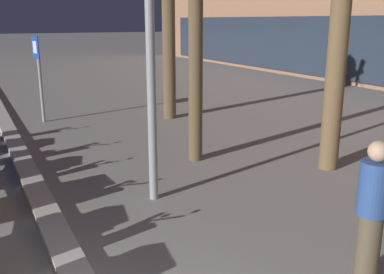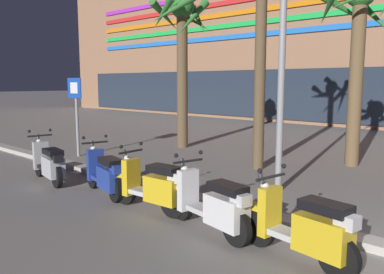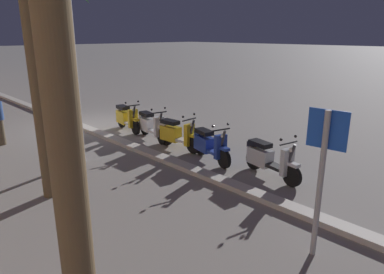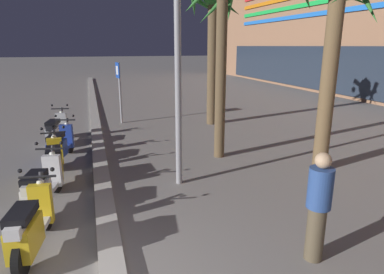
% 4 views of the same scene
% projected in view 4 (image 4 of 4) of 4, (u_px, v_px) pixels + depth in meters
% --- Properties ---
extents(scooter_silver_second_in_line, '(1.81, 0.67, 1.17)m').
position_uv_depth(scooter_silver_second_in_line, '(57.00, 130.00, 10.50)').
color(scooter_silver_second_in_line, black).
rests_on(scooter_silver_second_in_line, ground).
extents(scooter_blue_mid_rear, '(1.72, 0.71, 1.17)m').
position_uv_depth(scooter_blue_mid_rear, '(61.00, 145.00, 8.90)').
color(scooter_blue_mid_rear, black).
rests_on(scooter_blue_mid_rear, ground).
extents(scooter_yellow_gap_after_mid, '(1.73, 0.56, 1.17)m').
position_uv_depth(scooter_yellow_gap_after_mid, '(55.00, 162.00, 7.57)').
color(scooter_yellow_gap_after_mid, black).
rests_on(scooter_yellow_gap_after_mid, ground).
extents(scooter_white_tail_end, '(1.84, 0.69, 1.17)m').
position_uv_depth(scooter_white_tail_end, '(43.00, 188.00, 6.21)').
color(scooter_white_tail_end, black).
rests_on(scooter_white_tail_end, ground).
extents(scooter_yellow_far_back, '(1.73, 0.61, 1.17)m').
position_uv_depth(scooter_yellow_far_back, '(31.00, 227.00, 4.86)').
color(scooter_yellow_far_back, black).
rests_on(scooter_yellow_far_back, ground).
extents(crossing_sign, '(0.60, 0.15, 2.40)m').
position_uv_depth(crossing_sign, '(119.00, 86.00, 13.10)').
color(crossing_sign, '#939399').
rests_on(crossing_sign, ground).
extents(palm_tree_mid_walkway, '(2.45, 2.47, 5.00)m').
position_uv_depth(palm_tree_mid_walkway, '(335.00, 14.00, 7.47)').
color(palm_tree_mid_walkway, brown).
rests_on(palm_tree_mid_walkway, ground).
extents(palm_tree_far_corner, '(2.04, 2.13, 5.23)m').
position_uv_depth(palm_tree_far_corner, '(212.00, 22.00, 12.34)').
color(palm_tree_far_corner, brown).
rests_on(palm_tree_far_corner, ground).
extents(pedestrian_by_palm_tree, '(0.34, 0.34, 1.63)m').
position_uv_depth(pedestrian_by_palm_tree, '(318.00, 205.00, 4.67)').
color(pedestrian_by_palm_tree, brown).
rests_on(pedestrian_by_palm_tree, ground).
extents(street_lamp, '(0.36, 0.36, 5.90)m').
position_uv_depth(street_lamp, '(177.00, 13.00, 6.62)').
color(street_lamp, '#939399').
rests_on(street_lamp, ground).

